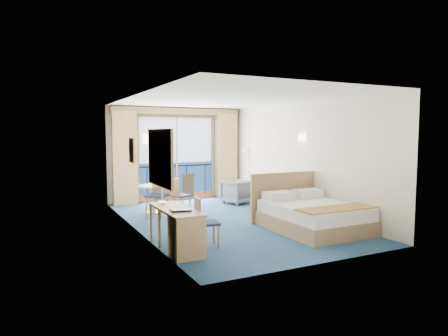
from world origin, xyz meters
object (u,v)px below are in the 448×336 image
(armchair, at_px, (237,192))
(desk, at_px, (184,232))
(table_chair_b, at_px, (159,191))
(round_table, at_px, (153,192))
(desk_chair, at_px, (203,219))
(floor_lamp, at_px, (245,161))
(nightstand, at_px, (297,205))
(table_chair_a, at_px, (179,193))
(bed, at_px, (311,215))

(armchair, bearing_deg, desk, 35.06)
(table_chair_b, bearing_deg, round_table, 133.19)
(desk_chair, xyz_separation_m, round_table, (0.08, 3.26, 0.03))
(armchair, relative_size, floor_lamp, 0.48)
(nightstand, relative_size, desk, 0.36)
(armchair, bearing_deg, round_table, -10.29)
(desk_chair, xyz_separation_m, table_chair_a, (0.65, 3.01, 0.00))
(desk_chair, relative_size, table_chair_b, 0.82)
(desk, relative_size, table_chair_a, 1.71)
(desk_chair, bearing_deg, desk, 131.43)
(armchair, height_order, desk_chair, desk_chair)
(floor_lamp, height_order, desk_chair, floor_lamp)
(floor_lamp, height_order, round_table, floor_lamp)
(bed, distance_m, desk, 2.96)
(table_chair_b, bearing_deg, desk_chair, -48.22)
(desk_chair, bearing_deg, floor_lamp, -27.69)
(nightstand, height_order, floor_lamp, floor_lamp)
(armchair, relative_size, table_chair_b, 0.67)
(round_table, relative_size, table_chair_a, 0.87)
(armchair, height_order, floor_lamp, floor_lamp)
(floor_lamp, relative_size, desk_chair, 1.71)
(armchair, relative_size, desk_chair, 0.82)
(table_chair_b, bearing_deg, bed, -4.30)
(desk, bearing_deg, desk_chair, 31.88)
(floor_lamp, bearing_deg, round_table, -163.78)
(armchair, distance_m, desk_chair, 4.37)
(bed, relative_size, nightstand, 3.86)
(table_chair_a, bearing_deg, round_table, 49.57)
(table_chair_a, bearing_deg, bed, -163.36)
(floor_lamp, distance_m, round_table, 3.26)
(desk_chair, bearing_deg, table_chair_a, -2.58)
(desk, distance_m, round_table, 3.59)
(desk, bearing_deg, table_chair_a, 71.48)
(desk, bearing_deg, table_chair_b, 80.14)
(nightstand, bearing_deg, desk, -153.97)
(armchair, relative_size, desk, 0.48)
(nightstand, bearing_deg, table_chair_a, 146.82)
(armchair, xyz_separation_m, round_table, (-2.47, -0.28, 0.19))
(desk_chair, relative_size, table_chair_a, 1.00)
(nightstand, xyz_separation_m, desk_chair, (-3.06, -1.43, 0.23))
(floor_lamp, relative_size, round_table, 1.95)
(bed, distance_m, table_chair_a, 3.36)
(bed, relative_size, desk, 1.38)
(nightstand, relative_size, floor_lamp, 0.36)
(bed, bearing_deg, table_chair_a, 122.86)
(bed, distance_m, desk_chair, 2.48)
(desk, bearing_deg, nightstand, 26.03)
(armchair, height_order, table_chair_a, table_chair_a)
(round_table, xyz_separation_m, table_chair_b, (-0.00, -0.45, 0.08))
(desk, xyz_separation_m, round_table, (0.54, 3.54, 0.13))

